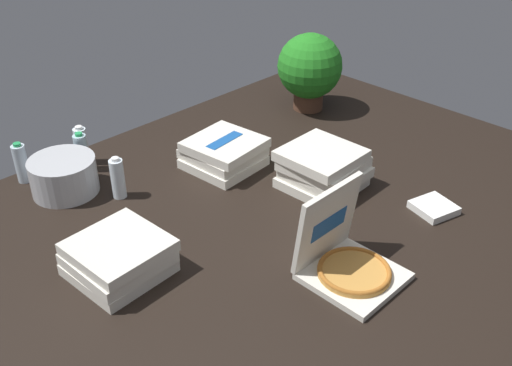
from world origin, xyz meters
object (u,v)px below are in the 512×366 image
pizza_stack_left_far (323,168)px  water_bottle_1 (21,163)px  napkin_pile (434,208)px  water_bottle_0 (82,152)px  water_bottle_2 (82,146)px  potted_plant (310,68)px  open_pizza_box (346,259)px  ice_bucket (64,176)px  pizza_stack_right_mid (119,258)px  pizza_stack_center_far (224,153)px  water_bottle_3 (118,178)px

pizza_stack_left_far → water_bottle_1: water_bottle_1 is taller
water_bottle_1 → napkin_pile: bearing=-52.9°
water_bottle_0 → napkin_pile: bearing=-57.7°
water_bottle_2 → potted_plant: (1.36, -0.39, 0.16)m
pizza_stack_left_far → water_bottle_1: 1.49m
open_pizza_box → water_bottle_2: size_ratio=1.73×
open_pizza_box → ice_bucket: open_pizza_box is taller
napkin_pile → pizza_stack_left_far: bearing=110.7°
pizza_stack_right_mid → ice_bucket: ice_bucket is taller
pizza_stack_center_far → water_bottle_0: bearing=138.3°
water_bottle_3 → potted_plant: (1.42, 0.02, 0.16)m
pizza_stack_left_far → pizza_stack_center_far: pizza_stack_left_far is taller
pizza_stack_left_far → water_bottle_1: (-1.02, 1.09, 0.00)m
water_bottle_3 → potted_plant: 1.43m
pizza_stack_left_far → water_bottle_0: water_bottle_0 is taller
potted_plant → napkin_pile: potted_plant is taller
water_bottle_0 → water_bottle_3: same height
water_bottle_0 → water_bottle_3: 0.35m
water_bottle_1 → potted_plant: (1.67, -0.44, 0.16)m
pizza_stack_right_mid → water_bottle_1: 0.94m
pizza_stack_left_far → water_bottle_3: bearing=140.5°
open_pizza_box → water_bottle_0: size_ratio=1.73×
open_pizza_box → water_bottle_2: (-0.25, 1.53, 0.02)m
pizza_stack_left_far → water_bottle_1: size_ratio=1.76×
pizza_stack_left_far → ice_bucket: bearing=137.2°
pizza_stack_center_far → ice_bucket: 0.80m
pizza_stack_left_far → pizza_stack_center_far: (-0.21, 0.49, -0.02)m
water_bottle_1 → open_pizza_box: bearing=-70.4°
water_bottle_1 → water_bottle_0: bearing=-23.1°
open_pizza_box → potted_plant: size_ratio=0.78×
water_bottle_1 → pizza_stack_right_mid: bearing=-93.9°
water_bottle_0 → open_pizza_box: bearing=-78.7°
water_bottle_2 → pizza_stack_right_mid: bearing=-112.9°
pizza_stack_left_far → ice_bucket: (-0.92, 0.85, -0.01)m
ice_bucket → napkin_pile: size_ratio=1.84×
pizza_stack_left_far → ice_bucket: size_ratio=1.17×
pizza_stack_center_far → potted_plant: bearing=10.5°
water_bottle_2 → potted_plant: potted_plant is taller
pizza_stack_center_far → water_bottle_2: bearing=132.5°
pizza_stack_right_mid → napkin_pile: (1.28, -0.67, -0.06)m
water_bottle_2 → potted_plant: 1.43m
ice_bucket → water_bottle_0: 0.21m
ice_bucket → water_bottle_2: size_ratio=1.50×
potted_plant → water_bottle_0: bearing=167.0°
pizza_stack_center_far → water_bottle_0: size_ratio=1.82×
water_bottle_1 → napkin_pile: (1.21, -1.60, -0.08)m
pizza_stack_right_mid → water_bottle_3: bearing=56.1°
pizza_stack_right_mid → water_bottle_3: (0.32, 0.48, 0.03)m
water_bottle_0 → potted_plant: (1.40, -0.32, 0.16)m
pizza_stack_right_mid → water_bottle_2: (0.37, 0.89, 0.03)m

